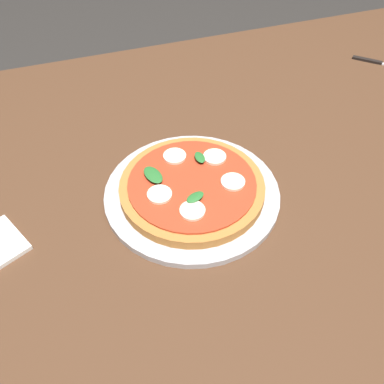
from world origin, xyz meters
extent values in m
plane|color=#2D2B28|center=(0.00, 0.00, 0.00)|extent=(6.00, 6.00, 0.00)
cube|color=#4C301E|center=(0.00, 0.00, 0.70)|extent=(1.47, 1.14, 0.04)
cube|color=#4C301E|center=(-0.65, -0.49, 0.34)|extent=(0.07, 0.07, 0.68)
cylinder|color=#B2B2B7|center=(0.08, -0.02, 0.73)|extent=(0.31, 0.31, 0.01)
cylinder|color=#B27033|center=(0.08, -0.02, 0.74)|extent=(0.25, 0.25, 0.02)
cylinder|color=#B7381E|center=(0.08, -0.02, 0.75)|extent=(0.22, 0.22, 0.00)
cylinder|color=#F4EACC|center=(0.14, -0.01, 0.76)|extent=(0.04, 0.04, 0.00)
cylinder|color=#F4EACC|center=(0.10, 0.04, 0.76)|extent=(0.04, 0.04, 0.00)
cylinder|color=#F4EACC|center=(0.01, 0.00, 0.76)|extent=(0.04, 0.04, 0.00)
cylinder|color=#F4EACC|center=(0.02, -0.07, 0.76)|extent=(0.04, 0.04, 0.00)
cylinder|color=#F4EACC|center=(0.09, -0.10, 0.76)|extent=(0.04, 0.04, 0.00)
ellipsoid|color=#286B2D|center=(0.14, -0.06, 0.76)|extent=(0.04, 0.05, 0.00)
ellipsoid|color=#286B2D|center=(0.04, -0.07, 0.76)|extent=(0.02, 0.03, 0.00)
ellipsoid|color=#286B2D|center=(0.08, 0.02, 0.76)|extent=(0.04, 0.03, 0.00)
cube|color=black|center=(-0.49, -0.32, 0.73)|extent=(0.06, 0.06, 0.01)
camera|label=1|loc=(0.24, 0.47, 1.28)|focal=40.34mm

